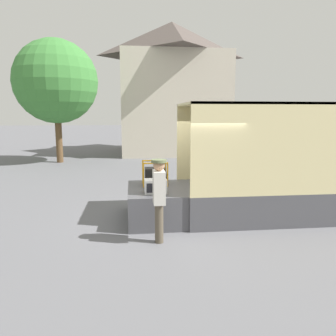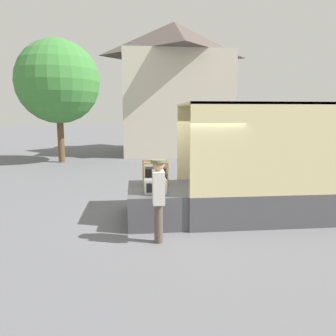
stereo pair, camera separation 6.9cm
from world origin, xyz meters
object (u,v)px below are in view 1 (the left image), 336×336
Objects in this scene: portable_generator at (156,176)px; street_tree at (56,82)px; microwave at (155,186)px; box_truck at (328,178)px; worker_person at (159,192)px.

street_tree is (-4.71, 10.54, 3.41)m from portable_generator.
portable_generator reaches higher than microwave.
microwave is at bearing -94.52° from portable_generator.
street_tree is at bearing 114.05° from portable_generator.
street_tree reaches higher than box_truck.
worker_person is at bearing -69.68° from street_tree.
portable_generator is at bearing 175.57° from box_truck.
box_truck is 0.99× the size of street_tree.
microwave is 12.80m from street_tree.
microwave is 0.81× the size of portable_generator.
street_tree reaches higher than worker_person.
worker_person is at bearing -90.35° from microwave.
street_tree is at bearing 110.32° from worker_person.
street_tree reaches higher than portable_generator.
worker_person reaches higher than microwave.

